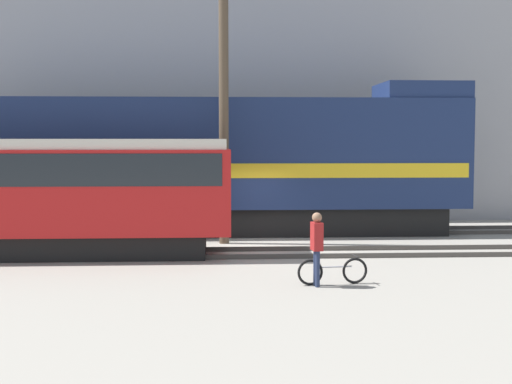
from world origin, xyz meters
The scene contains 9 objects.
ground_plane centered at (0.00, 0.00, 0.00)m, with size 120.00×120.00×0.00m, color gray.
track_near centered at (0.00, -1.55, 0.07)m, with size 60.00×1.51×0.14m.
track_far centered at (0.00, 3.41, 0.07)m, with size 60.00×1.51×0.14m.
building_backdrop centered at (0.00, 10.33, 5.08)m, with size 48.72×6.00×10.15m.
freight_locomotive centered at (-1.49, 3.41, 2.55)m, with size 19.13×3.04×5.47m.
streetcar centered at (-6.68, -1.55, 1.96)m, with size 12.09×2.54×3.43m.
bicycle centered at (1.68, -5.98, 0.31)m, with size 1.70×0.44×0.68m.
person centered at (1.27, -6.19, 1.05)m, with size 0.27×0.39×1.73m.
utility_pole_center centered at (-0.79, 0.93, 4.85)m, with size 0.32×0.32×9.69m.
Camera 1 is at (-1.04, -22.41, 3.37)m, focal length 50.00 mm.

